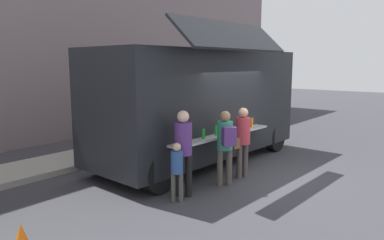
# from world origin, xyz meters

# --- Properties ---
(ground_plane) EXTENTS (60.00, 60.00, 0.00)m
(ground_plane) POSITION_xyz_m (0.00, 0.00, 0.00)
(ground_plane) COLOR #38383D
(curb_strip) EXTENTS (28.00, 1.60, 0.15)m
(curb_strip) POSITION_xyz_m (-3.94, 4.60, 0.07)
(curb_strip) COLOR #9E998E
(curb_strip) RESTS_ON ground
(food_truck_main) EXTENTS (6.44, 3.20, 3.69)m
(food_truck_main) POSITION_xyz_m (0.07, 1.98, 1.66)
(food_truck_main) COLOR black
(food_truck_main) RESTS_ON ground
(trash_bin) EXTENTS (0.60, 0.60, 1.04)m
(trash_bin) POSITION_xyz_m (4.52, 4.30, 0.52)
(trash_bin) COLOR #2C5C37
(trash_bin) RESTS_ON ground
(customer_front_ordering) EXTENTS (0.55, 0.34, 1.68)m
(customer_front_ordering) POSITION_xyz_m (-0.46, 0.29, 1.00)
(customer_front_ordering) COLOR #4F4441
(customer_front_ordering) RESTS_ON ground
(customer_mid_with_backpack) EXTENTS (0.49, 0.54, 1.68)m
(customer_mid_with_backpack) POSITION_xyz_m (-1.21, 0.26, 1.03)
(customer_mid_with_backpack) COLOR #50493F
(customer_mid_with_backpack) RESTS_ON ground
(customer_rear_waiting) EXTENTS (0.36, 0.36, 1.77)m
(customer_rear_waiting) POSITION_xyz_m (-2.26, 0.59, 1.06)
(customer_rear_waiting) COLOR black
(customer_rear_waiting) RESTS_ON ground
(child_near_queue) EXTENTS (0.24, 0.24, 1.18)m
(child_near_queue) POSITION_xyz_m (-2.58, 0.48, 0.71)
(child_near_queue) COLOR #494841
(child_near_queue) RESTS_ON ground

